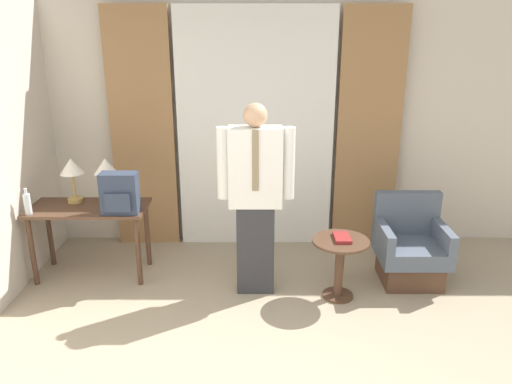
# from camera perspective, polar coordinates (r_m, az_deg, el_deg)

# --- Properties ---
(wall_back) EXTENTS (10.00, 0.06, 2.70)m
(wall_back) POSITION_cam_1_polar(r_m,az_deg,el_deg) (5.51, 0.00, 7.82)
(wall_back) COLOR beige
(wall_back) RESTS_ON ground_plane
(curtain_sheer_center) EXTENTS (1.67, 0.06, 2.58)m
(curtain_sheer_center) POSITION_cam_1_polar(r_m,az_deg,el_deg) (5.39, 0.00, 6.92)
(curtain_sheer_center) COLOR white
(curtain_sheer_center) RESTS_ON ground_plane
(curtain_drape_left) EXTENTS (0.68, 0.06, 2.58)m
(curtain_drape_left) POSITION_cam_1_polar(r_m,az_deg,el_deg) (5.53, -12.79, 6.76)
(curtain_drape_left) COLOR #997047
(curtain_drape_left) RESTS_ON ground_plane
(curtain_drape_right) EXTENTS (0.68, 0.06, 2.58)m
(curtain_drape_right) POSITION_cam_1_polar(r_m,az_deg,el_deg) (5.53, 12.80, 6.75)
(curtain_drape_right) COLOR #997047
(curtain_drape_right) RESTS_ON ground_plane
(desk) EXTENTS (1.12, 0.54, 0.72)m
(desk) POSITION_cam_1_polar(r_m,az_deg,el_deg) (5.10, -18.46, -2.79)
(desk) COLOR #4C3323
(desk) RESTS_ON ground_plane
(table_lamp_left) EXTENTS (0.23, 0.23, 0.44)m
(table_lamp_left) POSITION_cam_1_polar(r_m,az_deg,el_deg) (5.14, -20.25, 2.41)
(table_lamp_left) COLOR tan
(table_lamp_left) RESTS_ON desk
(table_lamp_right) EXTENTS (0.23, 0.23, 0.44)m
(table_lamp_right) POSITION_cam_1_polar(r_m,az_deg,el_deg) (5.04, -16.73, 2.46)
(table_lamp_right) COLOR tan
(table_lamp_right) RESTS_ON desk
(bottle_near_edge) EXTENTS (0.06, 0.06, 0.25)m
(bottle_near_edge) POSITION_cam_1_polar(r_m,az_deg,el_deg) (5.04, -24.60, -1.20)
(bottle_near_edge) COLOR silver
(bottle_near_edge) RESTS_ON desk
(backpack) EXTENTS (0.34, 0.20, 0.39)m
(backpack) POSITION_cam_1_polar(r_m,az_deg,el_deg) (4.75, -15.27, -0.17)
(backpack) COLOR #2D384C
(backpack) RESTS_ON desk
(person) EXTENTS (0.68, 0.22, 1.77)m
(person) POSITION_cam_1_polar(r_m,az_deg,el_deg) (4.43, 0.04, -0.24)
(person) COLOR #2D2D33
(person) RESTS_ON ground_plane
(armchair) EXTENTS (0.64, 0.60, 0.84)m
(armchair) POSITION_cam_1_polar(r_m,az_deg,el_deg) (5.08, 17.24, -6.38)
(armchair) COLOR #4C3323
(armchair) RESTS_ON ground_plane
(side_table) EXTENTS (0.51, 0.51, 0.57)m
(side_table) POSITION_cam_1_polar(r_m,az_deg,el_deg) (4.59, 9.61, -7.53)
(side_table) COLOR #4C3323
(side_table) RESTS_ON ground_plane
(book) EXTENTS (0.14, 0.23, 0.03)m
(book) POSITION_cam_1_polar(r_m,az_deg,el_deg) (4.53, 9.87, -5.16)
(book) COLOR maroon
(book) RESTS_ON side_table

